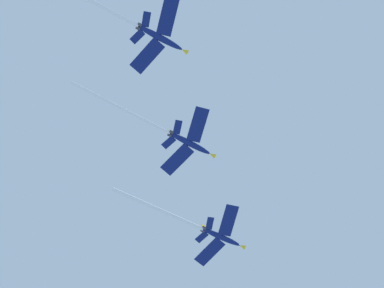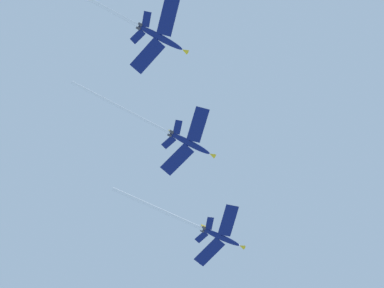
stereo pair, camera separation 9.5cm
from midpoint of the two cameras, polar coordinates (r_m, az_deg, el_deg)
jet_lead at (r=151.49m, az=0.69°, el=-8.60°), size 36.89×23.70×7.26m
jet_second at (r=139.42m, az=-1.89°, el=0.92°), size 36.27×24.25×7.68m
jet_third at (r=134.56m, az=-5.24°, el=11.90°), size 33.12×21.96×6.74m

